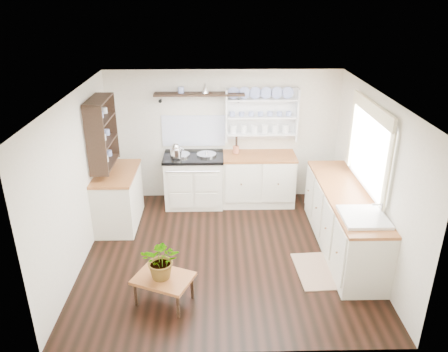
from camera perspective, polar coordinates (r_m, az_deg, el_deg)
The scene contains 19 objects.
floor at distance 6.46m, azimuth 0.26°, elevation -9.88°, with size 4.00×3.80×0.01m, color black.
wall_back at distance 7.68m, azimuth -0.09°, elevation 5.27°, with size 4.00×0.02×2.30m, color beige.
wall_right at distance 6.28m, azimuth 18.85°, elevation -0.34°, with size 0.02×3.80×2.30m, color beige.
wall_left at distance 6.19m, azimuth -18.58°, elevation -0.66°, with size 0.02×3.80×2.30m, color beige.
ceiling at distance 5.53m, azimuth 0.30°, elevation 10.42°, with size 4.00×3.80×0.01m, color white.
window at distance 6.25m, azimuth 18.46°, elevation 3.70°, with size 0.08×1.55×1.22m.
aga_cooker at distance 7.62m, azimuth -3.93°, elevation -0.45°, with size 1.02×0.71×0.94m.
back_cabinets at distance 7.68m, azimuth 4.44°, elevation -0.31°, with size 1.27×0.63×0.90m.
right_cabinets at distance 6.56m, azimuth 15.32°, elevation -5.53°, with size 0.62×2.43×0.90m.
belfast_sink at distance 5.78m, azimuth 17.64°, elevation -6.15°, with size 0.55×0.60×0.45m.
left_cabinets at distance 7.18m, azimuth -13.63°, elevation -2.72°, with size 0.62×1.13×0.90m.
plate_rack at distance 7.56m, azimuth 4.89°, elevation 8.11°, with size 1.20×0.22×0.90m.
high_shelf at distance 7.36m, azimuth -3.24°, elevation 10.56°, with size 1.50×0.29×0.16m.
left_shelving at distance 6.81m, azimuth -15.66°, elevation 5.53°, with size 0.28×0.80×1.05m, color black.
kettle at distance 7.31m, azimuth -6.29°, elevation 3.34°, with size 0.19×0.19×0.24m, color silver, non-canonical shape.
utensil_crock at distance 7.53m, azimuth 1.57°, elevation 3.46°, with size 0.11×0.11×0.12m, color #AF5E40.
center_table at distance 5.43m, azimuth -7.92°, elevation -13.32°, with size 0.80×0.70×0.36m.
potted_plant at distance 5.26m, azimuth -8.10°, elevation -10.73°, with size 0.45×0.39×0.50m, color #3F7233.
floor_rug at distance 6.20m, azimuth 12.07°, elevation -12.00°, with size 0.55×0.85×0.02m, color #85664D.
Camera 1 is at (-0.14, -5.39, 3.56)m, focal length 35.00 mm.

